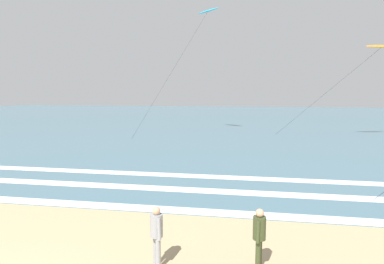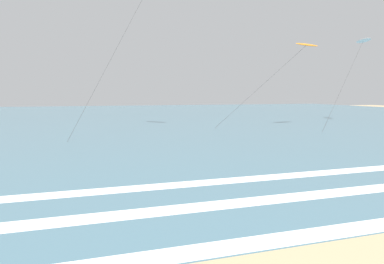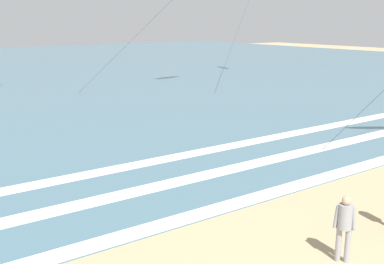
% 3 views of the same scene
% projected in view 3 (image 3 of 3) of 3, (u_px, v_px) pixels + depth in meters
% --- Properties ---
extents(wave_foam_shoreline, '(37.44, 0.70, 0.01)m').
position_uv_depth(wave_foam_shoreline, '(74.00, 251.00, 11.25)').
color(wave_foam_shoreline, white).
rests_on(wave_foam_shoreline, ocean_surface).
extents(wave_foam_mid_break, '(49.16, 0.79, 0.01)m').
position_uv_depth(wave_foam_mid_break, '(57.00, 210.00, 13.63)').
color(wave_foam_mid_break, white).
rests_on(wave_foam_mid_break, ocean_surface).
extents(wave_foam_outer_break, '(58.07, 0.79, 0.01)m').
position_uv_depth(wave_foam_outer_break, '(68.00, 179.00, 16.37)').
color(wave_foam_outer_break, white).
rests_on(wave_foam_outer_break, ocean_surface).
extents(surfer_left_near, '(0.37, 0.47, 1.60)m').
position_uv_depth(surfer_left_near, '(345.00, 223.00, 10.57)').
color(surfer_left_near, gray).
rests_on(surfer_left_near, ground).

